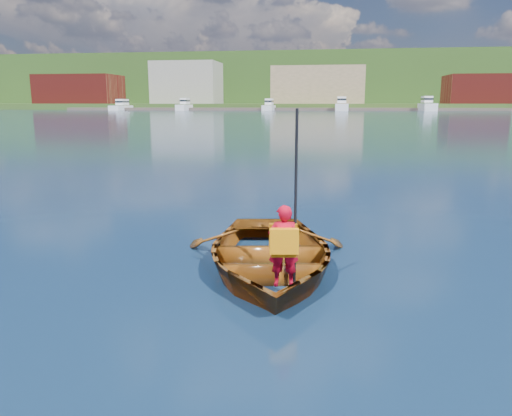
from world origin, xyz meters
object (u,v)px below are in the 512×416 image
Objects in this scene: dock at (325,109)px; marina_yachts at (358,106)px; rowboat at (269,254)px; child_paddler at (284,244)px.

dock is 10.67m from marina_yachts.
marina_yachts reaches higher than rowboat.
dock is (-1.73, 149.53, -0.23)m from child_paddler.
rowboat is 0.03× the size of marina_yachts.
dock reaches higher than rowboat.
rowboat is at bearing -93.21° from marina_yachts.
child_paddler is at bearing -93.08° from marina_yachts.
dock is at bearing 90.66° from child_paddler.
marina_yachts is at bearing 86.92° from child_paddler.
marina_yachts is (9.53, -4.70, 0.99)m from dock.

